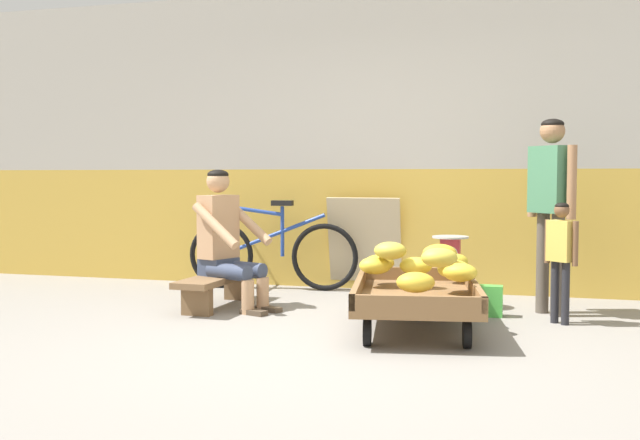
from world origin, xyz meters
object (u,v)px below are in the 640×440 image
object	(u,v)px
shopping_bag	(491,301)
low_bench	(219,283)
sign_board	(365,244)
customer_adult	(551,193)
weighing_scale	(450,253)
banana_cart	(416,297)
plastic_crate	(450,289)
customer_child	(561,249)
vendor_seated	(226,240)
bicycle_near_left	(272,253)

from	to	relation	value
shopping_bag	low_bench	bearing A→B (deg)	-174.81
sign_board	customer_adult	distance (m)	1.93
sign_board	shopping_bag	size ratio (longest dim) A/B	3.70
weighing_scale	banana_cart	bearing A→B (deg)	-98.07
plastic_crate	shopping_bag	distance (m)	0.46
customer_adult	customer_child	distance (m)	0.55
low_bench	sign_board	size ratio (longest dim) A/B	1.25
sign_board	customer_adult	world-z (taller)	customer_adult
sign_board	banana_cart	bearing A→B (deg)	-66.61
low_bench	vendor_seated	distance (m)	0.38
low_bench	vendor_seated	world-z (taller)	vendor_seated
banana_cart	sign_board	distance (m)	1.88
vendor_seated	shopping_bag	distance (m)	2.17
sign_board	customer_adult	size ratio (longest dim) A/B	0.58
banana_cart	weighing_scale	distance (m)	1.02
banana_cart	shopping_bag	distance (m)	0.85
banana_cart	low_bench	bearing A→B (deg)	164.19
customer_adult	shopping_bag	world-z (taller)	customer_adult
low_bench	vendor_seated	size ratio (longest dim) A/B	0.98
low_bench	weighing_scale	size ratio (longest dim) A/B	3.71
plastic_crate	bicycle_near_left	size ratio (longest dim) A/B	0.22
banana_cart	customer_adult	world-z (taller)	customer_adult
customer_child	shopping_bag	distance (m)	0.68
bicycle_near_left	sign_board	bearing A→B (deg)	12.95
low_bench	customer_child	size ratio (longest dim) A/B	1.24
customer_child	shopping_bag	size ratio (longest dim) A/B	3.72
vendor_seated	plastic_crate	world-z (taller)	vendor_seated
plastic_crate	customer_adult	size ratio (longest dim) A/B	0.24
bicycle_near_left	customer_child	xyz separation A→B (m)	(2.59, -1.00, 0.20)
low_bench	customer_adult	size ratio (longest dim) A/B	0.73
plastic_crate	sign_board	size ratio (longest dim) A/B	0.41
bicycle_near_left	customer_adult	distance (m)	2.67
bicycle_near_left	sign_board	xyz separation A→B (m)	(0.86, 0.20, 0.09)
sign_board	customer_adult	bearing A→B (deg)	-26.40
bicycle_near_left	plastic_crate	bearing A→B (deg)	-16.87
weighing_scale	customer_adult	xyz separation A→B (m)	(0.78, -0.10, 0.50)
customer_child	vendor_seated	bearing A→B (deg)	-178.51
bicycle_near_left	shopping_bag	bearing A→B (deg)	-21.76
vendor_seated	bicycle_near_left	bearing A→B (deg)	89.03
vendor_seated	shopping_bag	size ratio (longest dim) A/B	4.75
plastic_crate	weighing_scale	size ratio (longest dim) A/B	1.20
banana_cart	weighing_scale	xyz separation A→B (m)	(0.14, 0.99, 0.21)
banana_cart	vendor_seated	bearing A→B (deg)	164.43
vendor_seated	plastic_crate	distance (m)	1.89
bicycle_near_left	shopping_bag	distance (m)	2.26
banana_cart	customer_child	distance (m)	1.16
sign_board	shopping_bag	world-z (taller)	sign_board
plastic_crate	shopping_bag	size ratio (longest dim) A/B	1.50
low_bench	customer_adult	bearing A→B (deg)	8.76
banana_cart	customer_child	bearing A→B (deg)	27.78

